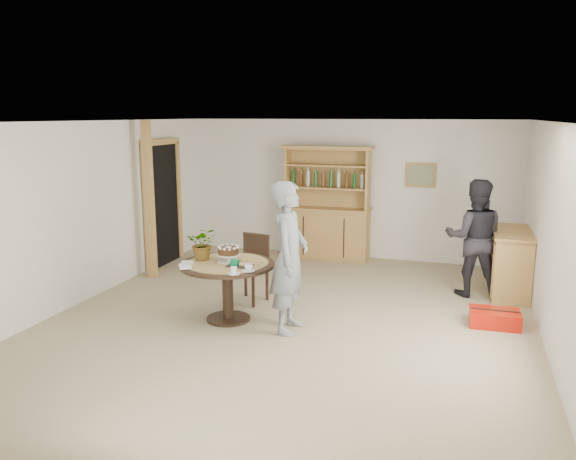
% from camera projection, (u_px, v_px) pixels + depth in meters
% --- Properties ---
extents(ground, '(7.00, 7.00, 0.00)m').
position_uv_depth(ground, '(290.00, 320.00, 7.19)').
color(ground, tan).
rests_on(ground, ground).
extents(room_shell, '(6.04, 7.04, 2.52)m').
position_uv_depth(room_shell, '(290.00, 185.00, 6.84)').
color(room_shell, white).
rests_on(room_shell, ground).
extents(doorway, '(0.13, 1.10, 2.18)m').
position_uv_depth(doorway, '(162.00, 202.00, 9.69)').
color(doorway, black).
rests_on(doorway, ground).
extents(pine_post, '(0.12, 0.12, 2.50)m').
position_uv_depth(pine_post, '(149.00, 201.00, 8.85)').
color(pine_post, '#AF864A').
rests_on(pine_post, ground).
extents(hutch, '(1.62, 0.54, 2.04)m').
position_uv_depth(hutch, '(327.00, 221.00, 10.16)').
color(hutch, tan).
rests_on(hutch, ground).
extents(sideboard, '(0.54, 1.26, 0.94)m').
position_uv_depth(sideboard, '(510.00, 262.00, 8.15)').
color(sideboard, tan).
rests_on(sideboard, ground).
extents(dining_table, '(1.20, 1.20, 0.76)m').
position_uv_depth(dining_table, '(227.00, 274.00, 7.08)').
color(dining_table, black).
rests_on(dining_table, ground).
extents(dining_chair, '(0.50, 0.50, 0.95)m').
position_uv_depth(dining_chair, '(252.00, 263.00, 7.86)').
color(dining_chair, black).
rests_on(dining_chair, ground).
extents(birthday_cake, '(0.30, 0.30, 0.20)m').
position_uv_depth(birthday_cake, '(229.00, 252.00, 7.07)').
color(birthday_cake, white).
rests_on(birthday_cake, dining_table).
extents(flower_vase, '(0.47, 0.44, 0.42)m').
position_uv_depth(flower_vase, '(203.00, 243.00, 7.15)').
color(flower_vase, '#3F7233').
rests_on(flower_vase, dining_table).
extents(gift_tray, '(0.30, 0.20, 0.08)m').
position_uv_depth(gift_tray, '(239.00, 264.00, 6.86)').
color(gift_tray, black).
rests_on(gift_tray, dining_table).
extents(coffee_cup_a, '(0.15, 0.15, 0.09)m').
position_uv_depth(coffee_cup_a, '(249.00, 268.00, 6.66)').
color(coffee_cup_a, white).
rests_on(coffee_cup_a, dining_table).
extents(coffee_cup_b, '(0.15, 0.15, 0.08)m').
position_uv_depth(coffee_cup_b, '(234.00, 271.00, 6.54)').
color(coffee_cup_b, white).
rests_on(coffee_cup_b, dining_table).
extents(napkins, '(0.24, 0.33, 0.03)m').
position_uv_depth(napkins, '(186.00, 265.00, 6.87)').
color(napkins, white).
rests_on(napkins, dining_table).
extents(teen_boy, '(0.47, 0.69, 1.83)m').
position_uv_depth(teen_boy, '(289.00, 258.00, 6.67)').
color(teen_boy, slate).
rests_on(teen_boy, ground).
extents(adult_person, '(0.85, 0.68, 1.70)m').
position_uv_depth(adult_person, '(474.00, 238.00, 8.04)').
color(adult_person, black).
rests_on(adult_person, ground).
extents(red_suitcase, '(0.61, 0.42, 0.21)m').
position_uv_depth(red_suitcase, '(495.00, 318.00, 6.97)').
color(red_suitcase, red).
rests_on(red_suitcase, ground).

